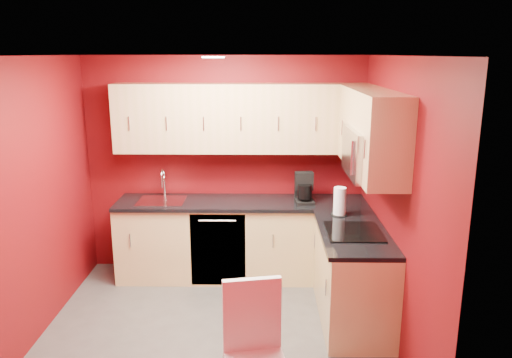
{
  "coord_description": "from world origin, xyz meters",
  "views": [
    {
      "loc": [
        0.44,
        -4.16,
        2.52
      ],
      "look_at": [
        0.37,
        0.55,
        1.33
      ],
      "focal_mm": 35.0,
      "sensor_mm": 36.0,
      "label": 1
    }
  ],
  "objects_px": {
    "coffee_maker": "(305,188)",
    "napkin_holder": "(305,195)",
    "sink": "(162,197)",
    "paper_towel": "(340,201)",
    "microwave": "(371,153)"
  },
  "relations": [
    {
      "from": "sink",
      "to": "napkin_holder",
      "type": "relative_size",
      "value": 3.93
    },
    {
      "from": "microwave",
      "to": "coffee_maker",
      "type": "height_order",
      "value": "microwave"
    },
    {
      "from": "sink",
      "to": "microwave",
      "type": "bearing_deg",
      "value": -25.6
    },
    {
      "from": "microwave",
      "to": "paper_towel",
      "type": "xyz_separation_m",
      "value": [
        -0.17,
        0.5,
        -0.6
      ]
    },
    {
      "from": "coffee_maker",
      "to": "paper_towel",
      "type": "distance_m",
      "value": 0.54
    },
    {
      "from": "microwave",
      "to": "coffee_maker",
      "type": "bearing_deg",
      "value": 117.83
    },
    {
      "from": "sink",
      "to": "coffee_maker",
      "type": "distance_m",
      "value": 1.61
    },
    {
      "from": "sink",
      "to": "paper_towel",
      "type": "bearing_deg",
      "value": -14.57
    },
    {
      "from": "sink",
      "to": "coffee_maker",
      "type": "relative_size",
      "value": 1.57
    },
    {
      "from": "coffee_maker",
      "to": "napkin_holder",
      "type": "xyz_separation_m",
      "value": [
        0.01,
        0.09,
        -0.1
      ]
    },
    {
      "from": "microwave",
      "to": "napkin_holder",
      "type": "height_order",
      "value": "microwave"
    },
    {
      "from": "coffee_maker",
      "to": "microwave",
      "type": "bearing_deg",
      "value": -66.61
    },
    {
      "from": "microwave",
      "to": "coffee_maker",
      "type": "xyz_separation_m",
      "value": [
        -0.49,
        0.94,
        -0.58
      ]
    },
    {
      "from": "napkin_holder",
      "to": "paper_towel",
      "type": "relative_size",
      "value": 0.45
    },
    {
      "from": "napkin_holder",
      "to": "paper_towel",
      "type": "height_order",
      "value": "paper_towel"
    }
  ]
}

